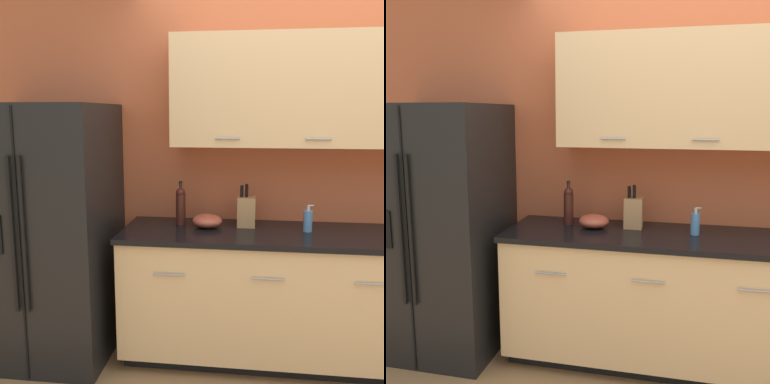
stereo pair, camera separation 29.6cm
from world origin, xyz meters
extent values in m
cube|color=#BC5B38|center=(0.00, 1.09, 1.30)|extent=(10.00, 0.05, 2.60)
cube|color=#E0B77F|center=(-0.04, 0.90, 1.81)|extent=(1.89, 0.32, 0.72)
cylinder|color=#99999E|center=(-0.60, 0.73, 1.51)|extent=(0.16, 0.01, 0.01)
cylinder|color=#99999E|center=(-0.04, 0.73, 1.51)|extent=(0.16, 0.01, 0.01)
cube|color=black|center=(-0.04, 0.78, 0.04)|extent=(2.45, 0.54, 0.09)
cube|color=#E0B77F|center=(-0.04, 0.74, 0.48)|extent=(2.49, 0.62, 0.78)
cube|color=black|center=(-0.04, 0.73, 0.89)|extent=(2.51, 0.64, 0.03)
cylinder|color=#99999E|center=(-0.93, 0.42, 0.69)|extent=(0.20, 0.01, 0.01)
cylinder|color=#99999E|center=(-0.34, 0.42, 0.69)|extent=(0.20, 0.01, 0.01)
cylinder|color=#99999E|center=(0.26, 0.42, 0.69)|extent=(0.20, 0.01, 0.01)
cube|color=black|center=(-1.81, 0.66, 0.86)|extent=(0.84, 0.78, 1.73)
cube|color=black|center=(-1.81, 0.27, 0.86)|extent=(0.01, 0.01, 1.69)
cylinder|color=black|center=(-1.84, 0.25, 0.95)|extent=(0.02, 0.02, 0.95)
cylinder|color=black|center=(-1.77, 0.25, 0.95)|extent=(0.02, 0.02, 0.95)
cube|color=#A87A4C|center=(-0.48, 0.85, 1.00)|extent=(0.12, 0.12, 0.20)
cylinder|color=black|center=(-0.51, 0.87, 1.15)|extent=(0.02, 0.04, 0.08)
cylinder|color=black|center=(-0.51, 0.84, 1.15)|extent=(0.02, 0.03, 0.08)
cylinder|color=black|center=(-0.48, 0.87, 1.15)|extent=(0.02, 0.04, 0.09)
cylinder|color=black|center=(-0.48, 0.84, 1.15)|extent=(0.01, 0.03, 0.09)
cylinder|color=#3D1914|center=(-0.93, 0.85, 1.01)|extent=(0.07, 0.07, 0.21)
sphere|color=#3D1914|center=(-0.93, 0.85, 1.13)|extent=(0.06, 0.06, 0.06)
cylinder|color=#3D1914|center=(-0.93, 0.85, 1.15)|extent=(0.02, 0.02, 0.07)
cylinder|color=black|center=(-0.93, 0.85, 1.20)|extent=(0.02, 0.02, 0.02)
cylinder|color=#4C7FB2|center=(-0.07, 0.77, 0.97)|extent=(0.06, 0.06, 0.14)
cylinder|color=#B2B2B5|center=(-0.07, 0.77, 1.06)|extent=(0.02, 0.02, 0.04)
cylinder|color=#B2B2B5|center=(-0.06, 0.77, 1.08)|extent=(0.03, 0.01, 0.01)
ellipsoid|color=#B24C38|center=(-0.74, 0.79, 0.95)|extent=(0.20, 0.20, 0.09)
camera|label=1|loc=(-0.45, -2.16, 1.67)|focal=42.00mm
camera|label=2|loc=(-0.16, -2.10, 1.67)|focal=42.00mm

